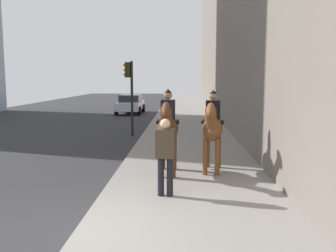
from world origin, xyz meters
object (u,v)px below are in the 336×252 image
Objects in this scene: pedestrian_greeting at (165,152)px; traffic_light_near_curb at (130,86)px; car_near_lane at (130,104)px; mounted_horse_far at (212,127)px; mounted_horse_near at (168,127)px.

traffic_light_near_curb is at bearing 18.96° from pedestrian_greeting.
traffic_light_near_curb reaches higher than car_near_lane.
mounted_horse_far is 0.55× the size of car_near_lane.
mounted_horse_near is 1.24m from mounted_horse_far.
mounted_horse_near is 1.01× the size of mounted_horse_far.
mounted_horse_near reaches higher than mounted_horse_far.
mounted_horse_near is at bearing 11.59° from car_near_lane.
pedestrian_greeting is (-2.16, 1.19, -0.26)m from mounted_horse_far.
traffic_light_near_curb is (7.09, 3.25, 0.99)m from mounted_horse_far.
pedestrian_greeting is (-1.88, -0.02, -0.29)m from mounted_horse_near.
traffic_light_near_curb reaches higher than pedestrian_greeting.
mounted_horse_far is 1.32× the size of pedestrian_greeting.
traffic_light_near_curb is (7.37, 2.04, 0.96)m from mounted_horse_near.
car_near_lane is 11.22m from traffic_light_near_curb.
mounted_horse_far reaches higher than pedestrian_greeting.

